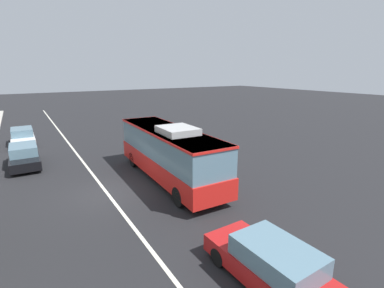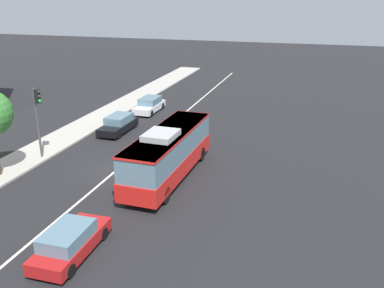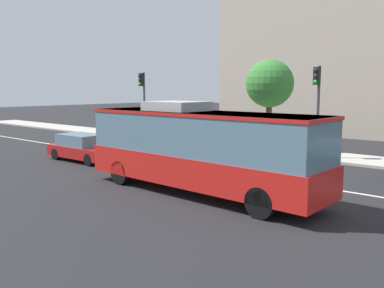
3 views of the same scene
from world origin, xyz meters
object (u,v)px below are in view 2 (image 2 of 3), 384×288
at_px(transit_bus, 169,151).
at_px(sedan_white, 150,105).
at_px(traffic_light_near_corner, 38,111).
at_px(sedan_black, 118,124).
at_px(sedan_red, 70,242).

relative_size(transit_bus, sedan_white, 2.24).
distance_m(transit_bus, traffic_light_near_corner, 9.96).
distance_m(sedan_black, traffic_light_near_corner, 8.09).
xyz_separation_m(sedan_red, sedan_black, (16.93, 6.04, 0.00)).
xyz_separation_m(transit_bus, traffic_light_near_corner, (0.36, 9.80, 1.75)).
bearing_deg(sedan_white, traffic_light_near_corner, -10.24).
height_order(sedan_white, traffic_light_near_corner, traffic_light_near_corner).
bearing_deg(sedan_black, sedan_white, 179.73).
relative_size(transit_bus, sedan_black, 2.23).
bearing_deg(sedan_white, sedan_red, 14.08).
height_order(sedan_red, traffic_light_near_corner, traffic_light_near_corner).
bearing_deg(transit_bus, traffic_light_near_corner, 89.53).
xyz_separation_m(sedan_black, traffic_light_near_corner, (-7.18, 2.43, 2.84)).
bearing_deg(sedan_black, traffic_light_near_corner, -18.31).
distance_m(sedan_white, sedan_black, 6.76).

